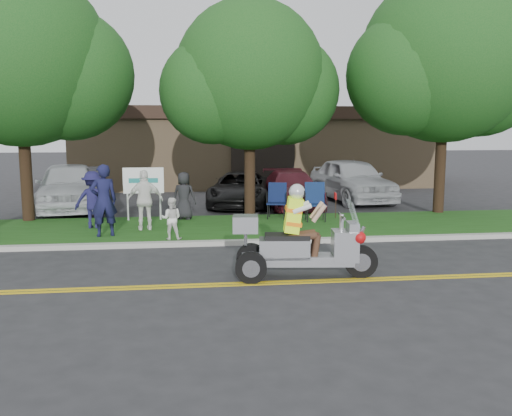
{
  "coord_description": "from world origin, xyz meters",
  "views": [
    {
      "loc": [
        -1.5,
        -10.49,
        2.95
      ],
      "look_at": [
        0.06,
        2.0,
        1.1
      ],
      "focal_mm": 38.0,
      "sensor_mm": 36.0,
      "label": 1
    }
  ],
  "objects": [
    {
      "name": "tree_right",
      "position": [
        7.06,
        7.03,
        5.03
      ],
      "size": [
        6.86,
        5.6,
        8.07
      ],
      "color": "#332114",
      "rests_on": "ground"
    },
    {
      "name": "centerline_near",
      "position": [
        0.0,
        -0.58,
        0.01
      ],
      "size": [
        60.0,
        0.1,
        0.01
      ],
      "primitive_type": "cube",
      "color": "gold",
      "rests_on": "ground"
    },
    {
      "name": "child_right",
      "position": [
        -1.96,
        3.44,
        0.65
      ],
      "size": [
        0.59,
        0.49,
        1.09
      ],
      "primitive_type": "imported",
      "rotation": [
        0.0,
        0.0,
        2.99
      ],
      "color": "white",
      "rests_on": "grass_verge"
    },
    {
      "name": "parked_car_left",
      "position": [
        -5.5,
        9.9,
        0.76
      ],
      "size": [
        2.97,
        4.91,
        1.53
      ],
      "primitive_type": "imported",
      "rotation": [
        0.0,
        0.0,
        0.31
      ],
      "color": "#2D2D30",
      "rests_on": "ground"
    },
    {
      "name": "spectator_adult_left",
      "position": [
        -3.75,
        4.11,
        1.07
      ],
      "size": [
        0.81,
        0.65,
        1.92
      ],
      "primitive_type": "imported",
      "rotation": [
        0.0,
        0.0,
        3.45
      ],
      "color": "#15163A",
      "rests_on": "grass_verge"
    },
    {
      "name": "spectator_adult_right",
      "position": [
        -2.73,
        4.88,
        0.95
      ],
      "size": [
        1.04,
        0.55,
        1.7
      ],
      "primitive_type": "imported",
      "rotation": [
        0.0,
        0.0,
        3.28
      ],
      "color": "white",
      "rests_on": "grass_verge"
    },
    {
      "name": "curb",
      "position": [
        0.0,
        3.05,
        0.06
      ],
      "size": [
        60.0,
        0.25,
        0.12
      ],
      "primitive_type": "cube",
      "color": "#A8A89E",
      "rests_on": "ground"
    },
    {
      "name": "centerline_far",
      "position": [
        0.0,
        -0.42,
        0.01
      ],
      "size": [
        60.0,
        0.1,
        0.01
      ],
      "primitive_type": "cube",
      "color": "gold",
      "rests_on": "ground"
    },
    {
      "name": "spectator_chair_b",
      "position": [
        -1.66,
        6.6,
        0.86
      ],
      "size": [
        0.85,
        0.69,
        1.5
      ],
      "primitive_type": "imported",
      "rotation": [
        0.0,
        0.0,
        2.81
      ],
      "color": "black",
      "rests_on": "grass_verge"
    },
    {
      "name": "parked_car_far_right",
      "position": [
        5.09,
        10.82,
        0.89
      ],
      "size": [
        2.76,
        5.44,
        1.77
      ],
      "primitive_type": "imported",
      "rotation": [
        0.0,
        0.0,
        0.13
      ],
      "color": "#B2B4B9",
      "rests_on": "ground"
    },
    {
      "name": "grass_verge",
      "position": [
        0.0,
        5.2,
        0.06
      ],
      "size": [
        60.0,
        4.0,
        0.1
      ],
      "primitive_type": "cube",
      "color": "#1B4813",
      "rests_on": "ground"
    },
    {
      "name": "ground",
      "position": [
        0.0,
        0.0,
        0.0
      ],
      "size": [
        120.0,
        120.0,
        0.0
      ],
      "primitive_type": "plane",
      "color": "#28282B",
      "rests_on": "ground"
    },
    {
      "name": "parked_car_mid",
      "position": [
        0.45,
        9.97,
        0.65
      ],
      "size": [
        3.01,
        5.01,
        1.3
      ],
      "primitive_type": "imported",
      "rotation": [
        0.0,
        0.0,
        -0.19
      ],
      "color": "black",
      "rests_on": "ground"
    },
    {
      "name": "commercial_building",
      "position": [
        2.0,
        18.98,
        2.01
      ],
      "size": [
        18.0,
        8.2,
        4.0
      ],
      "color": "#9E7F5B",
      "rests_on": "ground"
    },
    {
      "name": "spectator_chair_a",
      "position": [
        -4.24,
        5.39,
        0.93
      ],
      "size": [
        1.1,
        0.69,
        1.64
      ],
      "primitive_type": "imported",
      "rotation": [
        0.0,
        0.0,
        3.07
      ],
      "color": "#1B1947",
      "rests_on": "grass_verge"
    },
    {
      "name": "parked_car_right",
      "position": [
        2.36,
        9.56,
        0.68
      ],
      "size": [
        1.92,
        4.67,
        1.35
      ],
      "primitive_type": "imported",
      "rotation": [
        0.0,
        0.0,
        -0.01
      ],
      "color": "#4F121C",
      "rests_on": "ground"
    },
    {
      "name": "tree_mid",
      "position": [
        0.55,
        7.23,
        4.43
      ],
      "size": [
        5.88,
        4.8,
        7.05
      ],
      "color": "#332114",
      "rests_on": "ground"
    },
    {
      "name": "trike_scooter",
      "position": [
        0.63,
        -0.18,
        0.66
      ],
      "size": [
        2.89,
        1.03,
        1.89
      ],
      "rotation": [
        0.0,
        0.0,
        -0.12
      ],
      "color": "black",
      "rests_on": "ground"
    },
    {
      "name": "tree_left",
      "position": [
        -6.44,
        7.03,
        4.85
      ],
      "size": [
        6.62,
        5.4,
        7.78
      ],
      "color": "#332114",
      "rests_on": "ground"
    },
    {
      "name": "business_sign",
      "position": [
        -2.9,
        6.6,
        1.26
      ],
      "size": [
        1.25,
        0.06,
        1.75
      ],
      "color": "silver",
      "rests_on": "ground"
    },
    {
      "name": "lawn_chair_b",
      "position": [
        1.3,
        6.5,
        0.74
      ],
      "size": [
        0.73,
        0.74,
        1.13
      ],
      "rotation": [
        0.0,
        0.0,
        -0.26
      ],
      "color": "black",
      "rests_on": "grass_verge"
    },
    {
      "name": "parked_car_far_left",
      "position": [
        -5.81,
        9.61,
        0.88
      ],
      "size": [
        2.88,
        5.45,
        1.77
      ],
      "primitive_type": "imported",
      "rotation": [
        0.0,
        0.0,
        0.16
      ],
      "color": "silver",
      "rests_on": "ground"
    },
    {
      "name": "lawn_chair_a",
      "position": [
        2.4,
        5.87,
        0.77
      ],
      "size": [
        0.69,
        0.72,
        1.19
      ],
      "rotation": [
        0.0,
        0.0,
        -0.12
      ],
      "color": "black",
      "rests_on": "grass_verge"
    }
  ]
}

